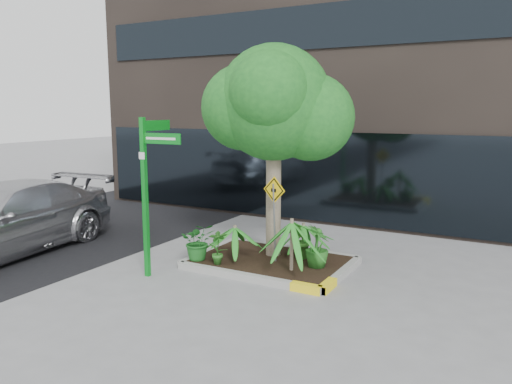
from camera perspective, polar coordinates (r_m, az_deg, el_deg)
The scene contains 14 objects.
ground at distance 10.75m, azimuth 0.01°, elevation -8.68°, with size 80.00×80.00×0.00m, color gray.
asphalt_road at distance 14.89m, azimuth -22.53°, elevation -4.22°, with size 7.00×80.00×0.01m, color black.
planter at distance 10.85m, azimuth 1.80°, elevation -7.95°, with size 3.35×2.36×0.15m.
tree at distance 10.74m, azimuth 2.11°, elevation 10.14°, with size 3.17×2.81×4.76m.
palm_front at distance 9.91m, azimuth 4.12°, elevation -3.44°, with size 1.19×1.19×1.32m.
palm_left at distance 10.76m, azimuth -2.43°, elevation -4.06°, with size 0.82×0.82×0.91m.
palm_back at distance 11.17m, azimuth 5.44°, elevation -3.77°, with size 0.78×0.78×0.87m.
parked_car at distance 12.93m, azimuth -27.06°, elevation -2.86°, with size 2.29×5.64×1.64m, color #B9B9BE.
shrub_a at distance 10.79m, azimuth -6.60°, elevation -5.60°, with size 0.73×0.73×0.81m, color #1C6220.
shrub_b at distance 10.31m, azimuth 6.96°, elevation -6.18°, with size 0.48×0.48×0.86m, color #23641E.
shrub_c at distance 10.44m, azimuth -4.36°, elevation -6.26°, with size 0.39×0.39×0.75m, color #296920.
shrub_d at distance 10.79m, azimuth 5.19°, elevation -5.49°, with size 0.46×0.46×0.84m, color #2A661D.
street_sign_post at distance 10.06m, azimuth -12.14°, elevation 1.40°, with size 0.95×0.93×3.19m.
cattle_sign at distance 10.38m, azimuth 2.10°, elevation -1.44°, with size 0.55×0.15×1.83m.
Camera 1 is at (4.92, -8.95, 3.36)m, focal length 35.00 mm.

